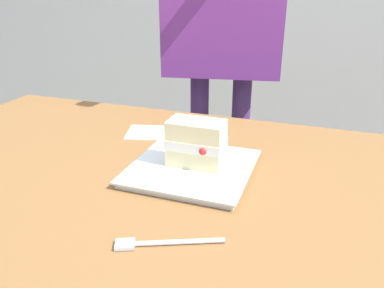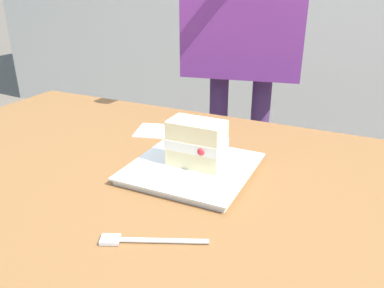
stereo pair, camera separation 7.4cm
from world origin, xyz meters
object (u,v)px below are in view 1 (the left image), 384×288
at_px(cake_slice, 196,143).
at_px(paper_napkin, 153,132).
at_px(dessert_plate, 192,168).
at_px(dessert_fork, 162,243).
at_px(patio_table, 147,226).
at_px(diner_person, 223,3).

bearing_deg(cake_slice, paper_napkin, -43.52).
bearing_deg(dessert_plate, dessert_fork, 98.81).
xyz_separation_m(patio_table, cake_slice, (-0.08, -0.09, 0.17)).
distance_m(dessert_fork, paper_napkin, 0.48).
height_order(patio_table, paper_napkin, paper_napkin).
relative_size(cake_slice, diner_person, 0.07).
xyz_separation_m(patio_table, dessert_fork, (-0.11, 0.17, 0.11)).
height_order(cake_slice, diner_person, diner_person).
bearing_deg(dessert_plate, diner_person, -79.24).
distance_m(patio_table, diner_person, 0.92).
relative_size(dessert_plate, diner_person, 0.16).
xyz_separation_m(dessert_plate, dessert_fork, (-0.04, 0.25, -0.00)).
height_order(patio_table, diner_person, diner_person).
distance_m(cake_slice, diner_person, 0.78).
distance_m(patio_table, dessert_fork, 0.23).
bearing_deg(patio_table, dessert_plate, -133.62).
xyz_separation_m(dessert_plate, paper_napkin, (0.17, -0.18, -0.01)).
bearing_deg(dessert_fork, paper_napkin, -63.57).
distance_m(dessert_plate, paper_napkin, 0.25).
height_order(patio_table, dessert_fork, dessert_fork).
bearing_deg(dessert_plate, paper_napkin, -45.94).
relative_size(dessert_plate, cake_slice, 2.10).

